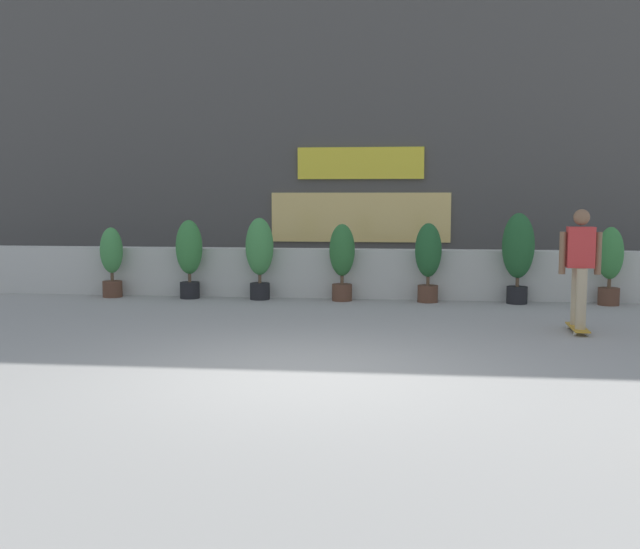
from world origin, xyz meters
TOP-DOWN VIEW (x-y plane):
  - ground_plane at (0.00, 0.00)m, footprint 48.00×48.00m
  - planter_wall at (0.00, 6.00)m, footprint 18.00×0.40m
  - building_backdrop at (0.00, 10.00)m, footprint 20.00×2.08m
  - potted_plant_0 at (-4.37, 5.55)m, footprint 0.41×0.41m
  - potted_plant_1 at (-2.89, 5.55)m, footprint 0.48×0.48m
  - potted_plant_2 at (-1.58, 5.55)m, footprint 0.50×0.50m
  - potted_plant_3 at (-0.08, 5.55)m, footprint 0.45×0.45m
  - potted_plant_4 at (1.45, 5.55)m, footprint 0.46×0.46m
  - potted_plant_5 at (3.00, 5.55)m, footprint 0.55×0.55m
  - potted_plant_6 at (4.54, 5.55)m, footprint 0.44×0.44m
  - skater_foreground at (3.43, 2.84)m, footprint 0.56×0.81m

SIDE VIEW (x-z plane):
  - ground_plane at x=0.00m, z-range 0.00..0.00m
  - planter_wall at x=0.00m, z-range 0.00..0.90m
  - potted_plant_0 at x=-4.37m, z-range 0.07..1.37m
  - potted_plant_6 at x=4.54m, z-range 0.09..1.44m
  - potted_plant_3 at x=-0.08m, z-range 0.10..1.48m
  - potted_plant_4 at x=1.45m, z-range 0.10..1.50m
  - potted_plant_1 at x=-2.89m, z-range 0.11..1.55m
  - potted_plant_2 at x=-1.58m, z-range 0.12..1.60m
  - potted_plant_5 at x=3.00m, z-range 0.14..1.72m
  - skater_foreground at x=3.43m, z-range 0.09..1.79m
  - building_backdrop at x=0.00m, z-range 0.00..6.50m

